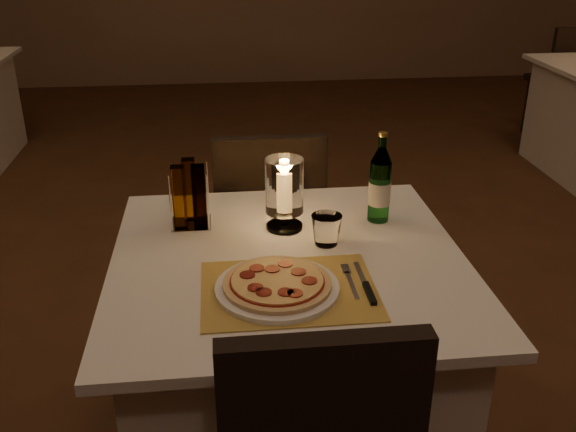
{
  "coord_description": "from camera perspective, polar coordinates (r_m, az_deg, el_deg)",
  "views": [
    {
      "loc": [
        -0.19,
        -1.99,
        1.61
      ],
      "look_at": [
        -0.01,
        -0.38,
        0.86
      ],
      "focal_mm": 40.0,
      "sensor_mm": 36.0,
      "label": 1
    }
  ],
  "objects": [
    {
      "name": "tumbler",
      "position": [
        1.88,
        3.44,
        -1.23
      ],
      "size": [
        0.09,
        0.09,
        0.09
      ],
      "primitive_type": null,
      "color": "white",
      "rests_on": "main_table"
    },
    {
      "name": "water_bottle",
      "position": [
        2.02,
        8.17,
        2.68
      ],
      "size": [
        0.07,
        0.07,
        0.29
      ],
      "color": "#5AA862",
      "rests_on": "main_table"
    },
    {
      "name": "plate",
      "position": [
        1.65,
        -0.96,
        -6.41
      ],
      "size": [
        0.32,
        0.32,
        0.01
      ],
      "primitive_type": "cylinder",
      "color": "white",
      "rests_on": "placemat"
    },
    {
      "name": "placemat",
      "position": [
        1.66,
        0.08,
        -6.61
      ],
      "size": [
        0.45,
        0.34,
        0.0
      ],
      "primitive_type": "cube",
      "color": "#B3913E",
      "rests_on": "main_table"
    },
    {
      "name": "floor",
      "position": [
        2.57,
        -0.7,
        -14.18
      ],
      "size": [
        8.0,
        10.0,
        0.02
      ],
      "primitive_type": "cube",
      "color": "#4D2C18",
      "rests_on": "ground"
    },
    {
      "name": "main_table",
      "position": [
        2.02,
        0.06,
        -12.86
      ],
      "size": [
        1.0,
        1.0,
        0.74
      ],
      "color": "silver",
      "rests_on": "ground"
    },
    {
      "name": "fork",
      "position": [
        1.71,
        5.48,
        -5.57
      ],
      "size": [
        0.02,
        0.18,
        0.0
      ],
      "color": "silver",
      "rests_on": "placemat"
    },
    {
      "name": "knife",
      "position": [
        1.67,
        7.08,
        -6.44
      ],
      "size": [
        0.02,
        0.22,
        0.01
      ],
      "color": "black",
      "rests_on": "placemat"
    },
    {
      "name": "cruet_caddy",
      "position": [
        1.99,
        -8.74,
        1.67
      ],
      "size": [
        0.12,
        0.12,
        0.21
      ],
      "color": "white",
      "rests_on": "main_table"
    },
    {
      "name": "neighbor_chair_rb",
      "position": [
        5.49,
        23.67,
        11.63
      ],
      "size": [
        0.42,
        0.42,
        0.9
      ],
      "color": "black",
      "rests_on": "ground"
    },
    {
      "name": "pizza",
      "position": [
        1.65,
        -0.96,
        -5.92
      ],
      "size": [
        0.28,
        0.28,
        0.02
      ],
      "color": "#D8B77F",
      "rests_on": "plate"
    },
    {
      "name": "chair_far",
      "position": [
        2.54,
        -1.74,
        0.15
      ],
      "size": [
        0.42,
        0.42,
        0.9
      ],
      "color": "black",
      "rests_on": "ground"
    },
    {
      "name": "hurricane_candle",
      "position": [
        1.94,
        -0.33,
        2.46
      ],
      "size": [
        0.12,
        0.12,
        0.23
      ],
      "color": "white",
      "rests_on": "main_table"
    }
  ]
}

